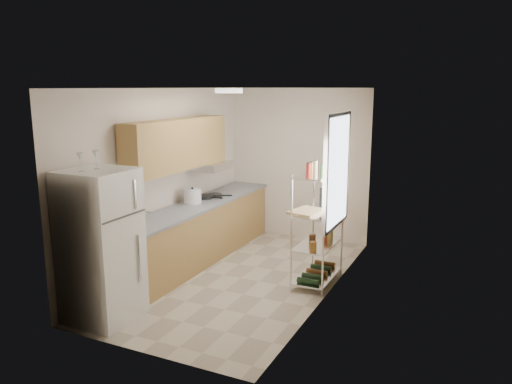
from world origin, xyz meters
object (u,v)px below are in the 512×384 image
Objects in this scene: rice_cooker at (192,196)px; cutting_board at (307,211)px; espresso_machine at (327,195)px; refrigerator at (101,246)px; frying_pan_large at (204,197)px.

cutting_board is at bearing -7.09° from rice_cooker.
rice_cooker is at bearing 173.96° from espresso_machine.
refrigerator is 3.71× the size of cutting_board.
refrigerator is 6.59× the size of rice_cooker.
espresso_machine is at bearing 78.74° from cutting_board.
frying_pan_large is 0.94× the size of espresso_machine.
refrigerator is 2.13m from rice_cooker.
frying_pan_large is at bearing 91.88° from rice_cooker.
espresso_machine is (1.88, 2.38, 0.29)m from refrigerator.
espresso_machine reaches higher than rice_cooker.
refrigerator reaches higher than espresso_machine.
espresso_machine is (0.10, 0.50, 0.13)m from cutting_board.
espresso_machine is at bearing 7.40° from rice_cooker.
espresso_machine reaches higher than frying_pan_large.
frying_pan_large is at bearing 162.91° from cutting_board.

